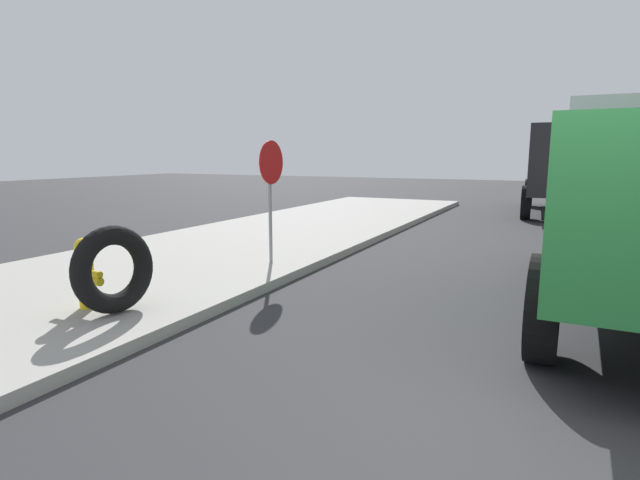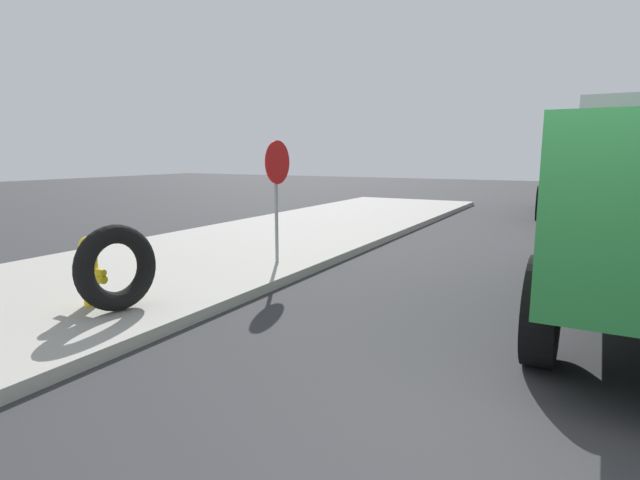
% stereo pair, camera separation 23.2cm
% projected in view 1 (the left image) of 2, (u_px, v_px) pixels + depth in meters
% --- Properties ---
extents(ground_plane, '(80.00, 80.00, 0.00)m').
position_uv_depth(ground_plane, '(545.00, 472.00, 3.32)').
color(ground_plane, '#2D2D30').
extents(fire_hydrant, '(0.23, 0.52, 0.91)m').
position_uv_depth(fire_hydrant, '(86.00, 271.00, 6.31)').
color(fire_hydrant, yellow).
rests_on(fire_hydrant, sidewalk_curb).
extents(loose_tire, '(1.12, 0.47, 1.09)m').
position_uv_depth(loose_tire, '(114.00, 269.00, 6.10)').
color(loose_tire, black).
rests_on(loose_tire, sidewalk_curb).
extents(stop_sign, '(0.76, 0.08, 2.17)m').
position_uv_depth(stop_sign, '(271.00, 179.00, 8.79)').
color(stop_sign, gray).
rests_on(stop_sign, sidewalk_curb).
extents(dump_truck_gray, '(7.12, 3.08, 3.00)m').
position_uv_depth(dump_truck_gray, '(568.00, 168.00, 17.39)').
color(dump_truck_gray, slate).
rests_on(dump_truck_gray, ground).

